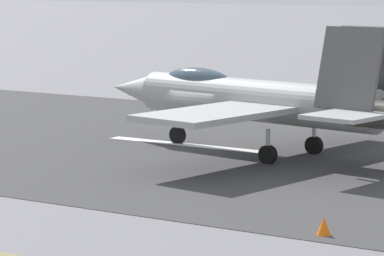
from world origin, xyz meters
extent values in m
plane|color=slate|center=(0.00, 0.00, 0.00)|extent=(400.00, 400.00, 0.00)
cube|color=#3B3A3B|center=(0.00, 0.00, 0.01)|extent=(240.00, 26.00, 0.02)
cube|color=white|center=(0.85, 0.00, 0.02)|extent=(8.00, 0.70, 0.00)
cylinder|color=#A2A5A5|center=(-3.04, 0.51, 2.28)|extent=(11.88, 3.51, 1.76)
cone|color=#A2A5A5|center=(4.10, -0.58, 2.28)|extent=(2.90, 1.89, 1.50)
ellipsoid|color=#3F5160|center=(0.23, 0.01, 2.94)|extent=(3.72, 1.63, 1.10)
cylinder|color=#47423D|center=(-8.91, 1.96, 2.28)|extent=(2.34, 1.42, 1.10)
cube|color=#A2A5A5|center=(-3.43, 4.61, 2.18)|extent=(4.30, 6.67, 0.24)
cube|color=#A2A5A5|center=(-4.63, -3.29, 2.18)|extent=(4.30, 6.67, 0.24)
cube|color=#A2A5A5|center=(-8.63, 3.79, 2.38)|extent=(2.79, 3.13, 0.16)
cube|color=#505050|center=(-7.97, 2.17, 3.98)|extent=(2.71, 1.33, 3.14)
cube|color=#505050|center=(-8.24, 0.39, 3.98)|extent=(2.71, 1.33, 3.14)
cylinder|color=silver|center=(1.42, -0.17, 0.70)|extent=(0.18, 0.18, 1.40)
cylinder|color=black|center=(1.42, -0.17, 0.38)|extent=(0.80, 0.41, 0.76)
cylinder|color=silver|center=(-4.58, 2.36, 0.70)|extent=(0.18, 0.18, 1.40)
cylinder|color=black|center=(-4.58, 2.36, 0.38)|extent=(0.80, 0.41, 0.76)
cylinder|color=silver|center=(-5.06, -0.80, 0.70)|extent=(0.18, 0.18, 1.40)
cylinder|color=black|center=(-5.06, -0.80, 0.38)|extent=(0.80, 0.41, 0.76)
cone|color=orange|center=(-11.80, 12.16, 0.28)|extent=(0.44, 0.44, 0.55)
camera|label=1|loc=(-25.38, 40.50, 7.56)|focal=102.65mm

